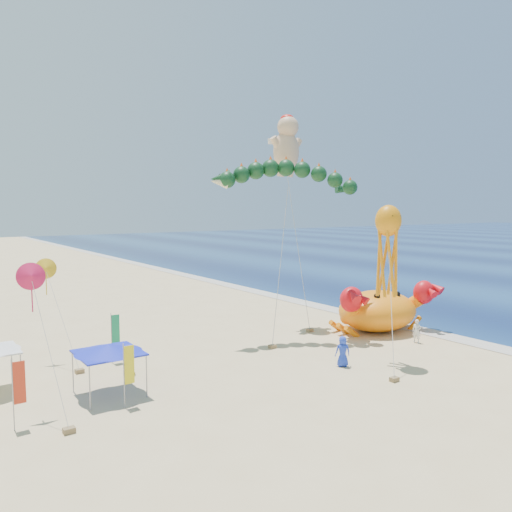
{
  "coord_description": "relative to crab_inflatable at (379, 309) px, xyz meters",
  "views": [
    {
      "loc": [
        -21.3,
        -25.14,
        9.69
      ],
      "look_at": [
        -2.0,
        2.0,
        6.5
      ],
      "focal_mm": 35.0,
      "sensor_mm": 36.0,
      "label": 1
    }
  ],
  "objects": [
    {
      "name": "crab_inflatable",
      "position": [
        0.0,
        0.0,
        0.0
      ],
      "size": [
        9.02,
        6.5,
        3.95
      ],
      "color": "orange",
      "rests_on": "ground"
    },
    {
      "name": "small_kites",
      "position": [
        -25.83,
        1.67,
        4.51
      ],
      "size": [
        6.96,
        11.69,
        9.06
      ],
      "color": "#D41749",
      "rests_on": "ground"
    },
    {
      "name": "octopus_kite",
      "position": [
        -5.88,
        -5.62,
        5.75
      ],
      "size": [
        3.61,
        3.73,
        9.91
      ],
      "color": "orange",
      "rests_on": "ground"
    },
    {
      "name": "foam_strip",
      "position": [
        2.84,
        -0.91,
        -1.73
      ],
      "size": [
        320.0,
        320.0,
        0.0
      ],
      "primitive_type": "plane",
      "color": "silver",
      "rests_on": "ground"
    },
    {
      "name": "canopy_blue",
      "position": [
        -22.07,
        -1.07,
        0.7
      ],
      "size": [
        3.45,
        3.45,
        2.71
      ],
      "color": "gray",
      "rests_on": "ground"
    },
    {
      "name": "beachgoers",
      "position": [
        -19.19,
        0.05,
        -0.87
      ],
      "size": [
        28.26,
        9.07,
        1.88
      ],
      "color": "silver",
      "rests_on": "ground"
    },
    {
      "name": "dragon_kite",
      "position": [
        -7.39,
        2.58,
        9.96
      ],
      "size": [
        10.96,
        5.88,
        12.91
      ],
      "color": "black",
      "rests_on": "ground"
    },
    {
      "name": "feather_flags",
      "position": [
        -24.39,
        -0.57,
        0.27
      ],
      "size": [
        9.83,
        7.32,
        3.2
      ],
      "color": "gray",
      "rests_on": "ground"
    },
    {
      "name": "ground",
      "position": [
        -9.16,
        -0.91,
        -1.74
      ],
      "size": [
        320.0,
        320.0,
        0.0
      ],
      "primitive_type": "plane",
      "color": "#D1B784",
      "rests_on": "ground"
    },
    {
      "name": "cherub_kite",
      "position": [
        -4.19,
        6.51,
        13.22
      ],
      "size": [
        2.29,
        4.82,
        17.35
      ],
      "color": "#DAAC85",
      "rests_on": "ground"
    }
  ]
}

